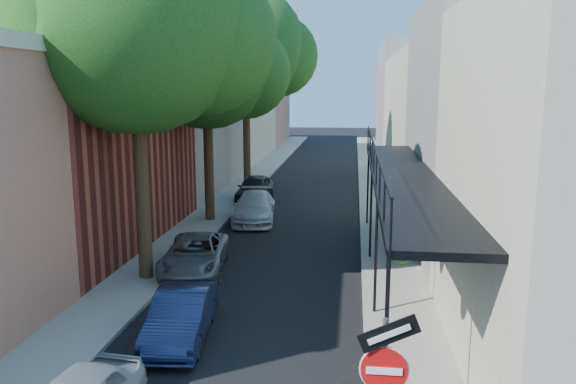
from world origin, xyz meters
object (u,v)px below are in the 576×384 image
(oak_mid, at_px, (216,64))
(parked_car_e, at_px, (255,188))
(oak_far, at_px, (254,49))
(sign_post, at_px, (384,377))
(oak_near, at_px, (152,24))
(parked_car_b, at_px, (181,316))
(parked_car_d, at_px, (254,207))
(parked_car_c, at_px, (195,254))

(oak_mid, distance_m, parked_car_e, 7.93)
(oak_far, bearing_deg, oak_mid, -90.41)
(sign_post, distance_m, oak_mid, 19.14)
(oak_near, distance_m, parked_car_b, 8.66)
(sign_post, height_order, parked_car_e, sign_post)
(oak_far, xyz_separation_m, parked_car_d, (1.55, -8.95, -7.61))
(parked_car_c, distance_m, parked_car_d, 7.32)
(oak_near, bearing_deg, parked_car_d, 79.01)
(oak_far, xyz_separation_m, parked_car_e, (0.75, -4.37, -7.57))
(oak_far, xyz_separation_m, parked_car_c, (0.85, -16.23, -7.67))
(oak_near, xyz_separation_m, parked_car_e, (0.77, 12.63, -7.19))
(oak_mid, bearing_deg, parked_car_b, -80.63)
(oak_near, distance_m, parked_car_d, 10.94)
(parked_car_c, bearing_deg, parked_car_d, 77.80)
(sign_post, relative_size, oak_far, 0.25)
(oak_mid, xyz_separation_m, parked_car_e, (0.82, 4.66, -6.36))
(oak_near, height_order, oak_far, oak_far)
(sign_post, relative_size, parked_car_b, 0.83)
(oak_mid, distance_m, parked_car_d, 6.61)
(oak_near, bearing_deg, sign_post, -54.91)
(parked_car_c, height_order, parked_car_d, parked_car_d)
(oak_far, bearing_deg, parked_car_c, -86.98)
(oak_near, height_order, parked_car_e, oak_near)
(sign_post, relative_size, parked_car_c, 0.71)
(sign_post, bearing_deg, parked_car_b, 132.22)
(oak_near, height_order, parked_car_d, oak_near)
(parked_car_b, bearing_deg, oak_mid, 93.84)
(sign_post, distance_m, oak_near, 12.77)
(parked_car_c, bearing_deg, sign_post, -67.39)
(oak_mid, height_order, oak_far, oak_far)
(oak_mid, xyz_separation_m, oak_far, (0.06, 9.04, 1.20))
(parked_car_d, bearing_deg, oak_near, -107.48)
(parked_car_e, bearing_deg, sign_post, -74.64)
(parked_car_e, bearing_deg, parked_car_b, -85.29)
(sign_post, relative_size, parked_car_d, 0.67)
(sign_post, distance_m, parked_car_d, 18.10)
(oak_near, xyz_separation_m, parked_car_c, (0.87, 0.78, -7.29))
(oak_far, height_order, parked_car_b, oak_far)
(oak_mid, xyz_separation_m, parked_car_b, (2.02, -12.23, -6.46))
(sign_post, distance_m, parked_car_b, 6.94)
(parked_car_b, bearing_deg, oak_near, 109.24)
(oak_near, xyz_separation_m, parked_car_d, (1.57, 8.06, -7.23))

